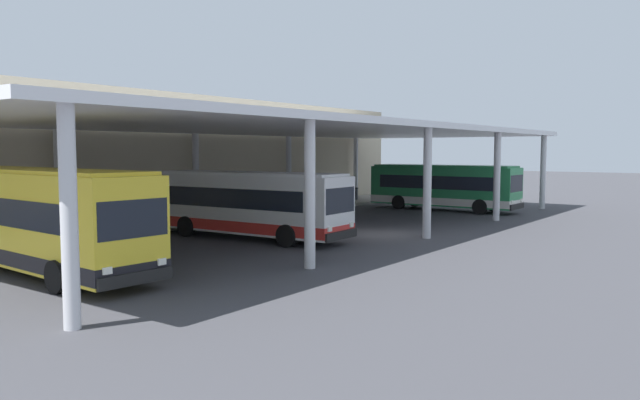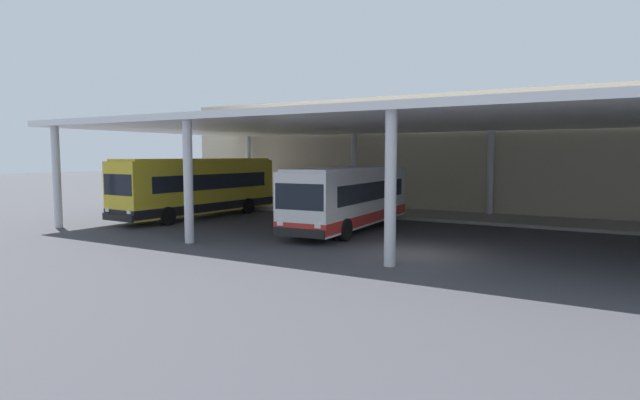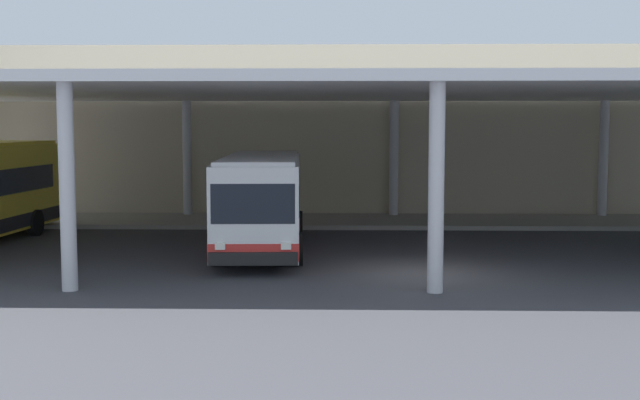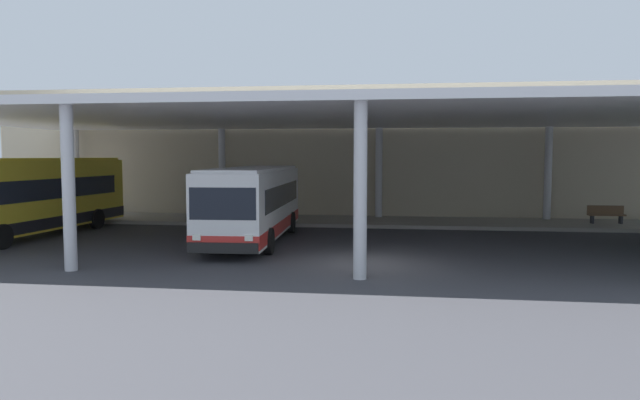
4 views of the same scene
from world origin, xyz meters
The scene contains 9 objects.
ground_plane centered at (0.00, 0.00, 0.00)m, with size 200.00×200.00×0.00m, color #3D3D42.
platform_kerb centered at (0.00, 11.75, 0.09)m, with size 42.00×4.50×0.18m, color gray.
station_building_facade centered at (0.00, 15.00, 3.90)m, with size 48.00×1.60×7.79m, color #C1B293.
canopy_shelter centered at (0.00, 5.50, 5.29)m, with size 40.00×17.00×5.55m.
bus_nearest_bay centered at (-15.33, 4.54, 1.84)m, with size 3.13×11.45×3.57m.
bus_second_bay centered at (-5.01, 4.44, 1.66)m, with size 3.07×10.64×3.17m.
bus_middle_bay centered at (13.34, 2.84, 1.66)m, with size 2.81×10.56×3.17m.
bench_waiting centered at (11.77, 11.82, 0.66)m, with size 1.80×0.45×0.92m.
trash_bin centered at (15.68, 11.73, 0.68)m, with size 0.52×0.52×0.98m.
Camera 1 is at (-26.45, -15.54, 4.19)m, focal length 34.40 mm.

